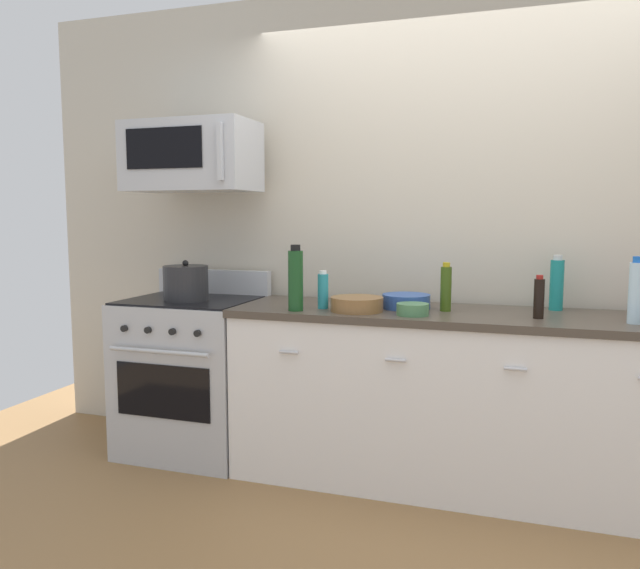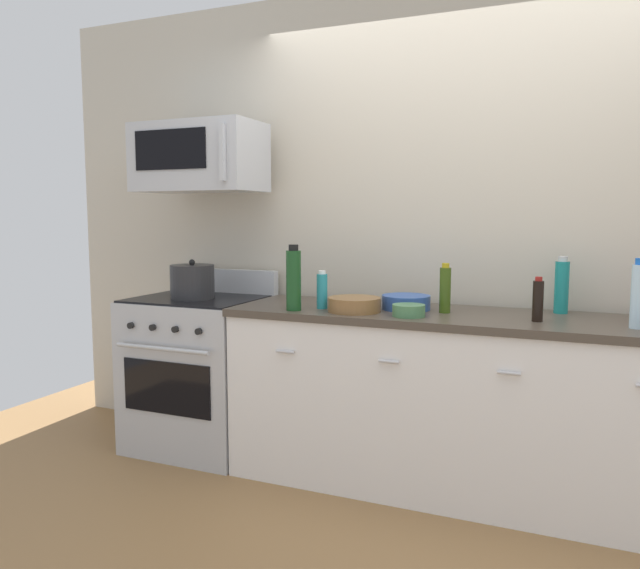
# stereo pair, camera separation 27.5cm
# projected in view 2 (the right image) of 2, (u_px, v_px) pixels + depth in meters

# --- Properties ---
(ground_plane) EXTENTS (6.56, 6.56, 0.00)m
(ground_plane) POSITION_uv_depth(u_px,v_px,m) (456.00, 490.00, 3.19)
(ground_plane) COLOR olive
(back_wall) EXTENTS (5.47, 0.10, 2.70)m
(back_wall) POSITION_uv_depth(u_px,v_px,m) (476.00, 226.00, 3.41)
(back_wall) COLOR beige
(back_wall) RESTS_ON ground_plane
(counter_unit) EXTENTS (2.38, 0.66, 0.92)m
(counter_unit) POSITION_uv_depth(u_px,v_px,m) (458.00, 403.00, 3.14)
(counter_unit) COLOR white
(counter_unit) RESTS_ON ground_plane
(range_oven) EXTENTS (0.76, 0.69, 1.07)m
(range_oven) POSITION_uv_depth(u_px,v_px,m) (200.00, 371.00, 3.75)
(range_oven) COLOR #B7BABF
(range_oven) RESTS_ON ground_plane
(microwave) EXTENTS (0.74, 0.44, 0.40)m
(microwave) POSITION_uv_depth(u_px,v_px,m) (199.00, 158.00, 3.65)
(microwave) COLOR #B7BABF
(bottle_water_clear) EXTENTS (0.06, 0.06, 0.31)m
(bottle_water_clear) POSITION_uv_depth(u_px,v_px,m) (638.00, 295.00, 2.68)
(bottle_water_clear) COLOR silver
(bottle_water_clear) RESTS_ON countertop_slab
(bottle_wine_green) EXTENTS (0.08, 0.08, 0.34)m
(bottle_wine_green) POSITION_uv_depth(u_px,v_px,m) (294.00, 279.00, 3.19)
(bottle_wine_green) COLOR #19471E
(bottle_wine_green) RESTS_ON countertop_slab
(bottle_dish_soap) EXTENTS (0.06, 0.06, 0.20)m
(bottle_dish_soap) POSITION_uv_depth(u_px,v_px,m) (322.00, 291.00, 3.26)
(bottle_dish_soap) COLOR teal
(bottle_dish_soap) RESTS_ON countertop_slab
(bottle_olive_oil) EXTENTS (0.06, 0.06, 0.25)m
(bottle_olive_oil) POSITION_uv_depth(u_px,v_px,m) (445.00, 289.00, 3.12)
(bottle_olive_oil) COLOR #385114
(bottle_olive_oil) RESTS_ON countertop_slab
(bottle_soy_sauce_dark) EXTENTS (0.05, 0.05, 0.21)m
(bottle_soy_sauce_dark) POSITION_uv_depth(u_px,v_px,m) (538.00, 300.00, 2.86)
(bottle_soy_sauce_dark) COLOR black
(bottle_soy_sauce_dark) RESTS_ON countertop_slab
(bottle_sparkling_teal) EXTENTS (0.07, 0.07, 0.29)m
(bottle_sparkling_teal) POSITION_uv_depth(u_px,v_px,m) (562.00, 286.00, 3.10)
(bottle_sparkling_teal) COLOR #197F7A
(bottle_sparkling_teal) RESTS_ON countertop_slab
(bowl_green_glaze) EXTENTS (0.16, 0.16, 0.06)m
(bowl_green_glaze) POSITION_uv_depth(u_px,v_px,m) (409.00, 310.00, 3.01)
(bowl_green_glaze) COLOR #477A4C
(bowl_green_glaze) RESTS_ON countertop_slab
(bowl_wooden_salad) EXTENTS (0.27, 0.27, 0.07)m
(bowl_wooden_salad) POSITION_uv_depth(u_px,v_px,m) (354.00, 304.00, 3.16)
(bowl_wooden_salad) COLOR brown
(bowl_wooden_salad) RESTS_ON countertop_slab
(bowl_blue_mixing) EXTENTS (0.25, 0.25, 0.07)m
(bowl_blue_mixing) POSITION_uv_depth(u_px,v_px,m) (406.00, 302.00, 3.23)
(bowl_blue_mixing) COLOR #2D519E
(bowl_blue_mixing) RESTS_ON countertop_slab
(stockpot) EXTENTS (0.26, 0.26, 0.23)m
(stockpot) POSITION_uv_depth(u_px,v_px,m) (192.00, 282.00, 3.64)
(stockpot) COLOR #262628
(stockpot) RESTS_ON range_oven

